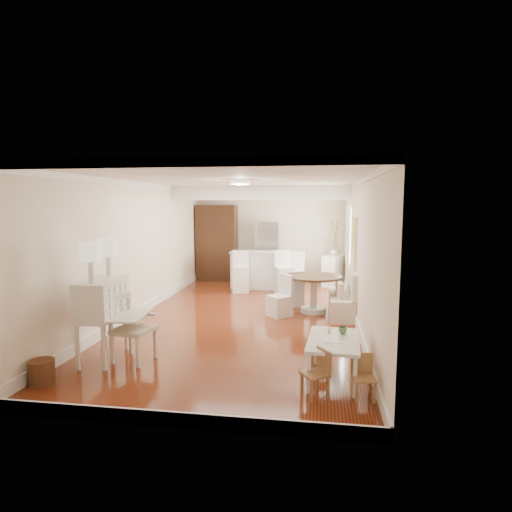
% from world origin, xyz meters
% --- Properties ---
extents(room, '(9.00, 9.04, 2.82)m').
position_xyz_m(room, '(0.04, 0.32, 1.98)').
color(room, maroon).
rests_on(room, ground).
extents(secretary_bureau, '(1.06, 1.08, 1.24)m').
position_xyz_m(secretary_bureau, '(-1.70, -2.72, 0.62)').
color(secretary_bureau, white).
rests_on(secretary_bureau, ground).
extents(gustavian_armchair, '(0.67, 0.67, 1.00)m').
position_xyz_m(gustavian_armchair, '(-1.22, -2.71, 0.50)').
color(gustavian_armchair, silver).
rests_on(gustavian_armchair, ground).
extents(wicker_basket, '(0.37, 0.37, 0.33)m').
position_xyz_m(wicker_basket, '(-2.05, -3.69, 0.16)').
color(wicker_basket, '#552F1A').
rests_on(wicker_basket, ground).
extents(kids_table, '(0.74, 1.16, 0.56)m').
position_xyz_m(kids_table, '(1.71, -2.97, 0.28)').
color(kids_table, white).
rests_on(kids_table, ground).
extents(kids_chair_a, '(0.40, 0.40, 0.60)m').
position_xyz_m(kids_chair_a, '(1.48, -3.53, 0.30)').
color(kids_chair_a, '#996E45').
rests_on(kids_chair_a, ground).
extents(kids_chair_b, '(0.29, 0.29, 0.58)m').
position_xyz_m(kids_chair_b, '(1.54, -2.57, 0.29)').
color(kids_chair_b, '#AB804E').
rests_on(kids_chair_b, ground).
extents(kids_chair_c, '(0.30, 0.30, 0.55)m').
position_xyz_m(kids_chair_c, '(2.06, -3.52, 0.28)').
color(kids_chair_c, tan).
rests_on(kids_chair_c, ground).
extents(banquette, '(0.52, 1.60, 0.98)m').
position_xyz_m(banquette, '(1.99, 0.50, 0.49)').
color(banquette, silver).
rests_on(banquette, ground).
extents(dining_table, '(1.30, 1.30, 0.81)m').
position_xyz_m(dining_table, '(1.40, 0.59, 0.40)').
color(dining_table, '#482E17').
rests_on(dining_table, ground).
extents(slip_chair_near, '(0.59, 0.59, 0.87)m').
position_xyz_m(slip_chair_near, '(0.70, 0.18, 0.43)').
color(slip_chair_near, white).
rests_on(slip_chair_near, ground).
extents(slip_chair_far, '(0.54, 0.55, 0.84)m').
position_xyz_m(slip_chair_far, '(0.93, 1.09, 0.42)').
color(slip_chair_far, white).
rests_on(slip_chair_far, ground).
extents(breakfast_counter, '(2.05, 0.65, 1.03)m').
position_xyz_m(breakfast_counter, '(0.10, 3.10, 0.52)').
color(breakfast_counter, white).
rests_on(breakfast_counter, ground).
extents(bar_stool_left, '(0.51, 0.51, 1.09)m').
position_xyz_m(bar_stool_left, '(-0.55, 2.48, 0.54)').
color(bar_stool_left, white).
rests_on(bar_stool_left, ground).
extents(bar_stool_right, '(0.58, 0.58, 1.13)m').
position_xyz_m(bar_stool_right, '(0.62, 2.45, 0.56)').
color(bar_stool_right, silver).
rests_on(bar_stool_right, ground).
extents(pantry_cabinet, '(1.20, 0.60, 2.30)m').
position_xyz_m(pantry_cabinet, '(-1.60, 4.18, 1.15)').
color(pantry_cabinet, '#381E11').
rests_on(pantry_cabinet, ground).
extents(fridge, '(0.75, 0.65, 1.80)m').
position_xyz_m(fridge, '(0.30, 4.15, 0.90)').
color(fridge, silver).
rests_on(fridge, ground).
extents(sideboard, '(0.76, 1.00, 0.88)m').
position_xyz_m(sideboard, '(1.96, 3.77, 0.44)').
color(sideboard, silver).
rests_on(sideboard, ground).
extents(pencil_cup, '(0.12, 0.12, 0.09)m').
position_xyz_m(pencil_cup, '(1.84, -2.71, 0.61)').
color(pencil_cup, '#54884F').
rests_on(pencil_cup, kids_table).
extents(branch_vase, '(0.21, 0.21, 0.21)m').
position_xyz_m(branch_vase, '(1.91, 3.82, 0.98)').
color(branch_vase, white).
rests_on(branch_vase, sideboard).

